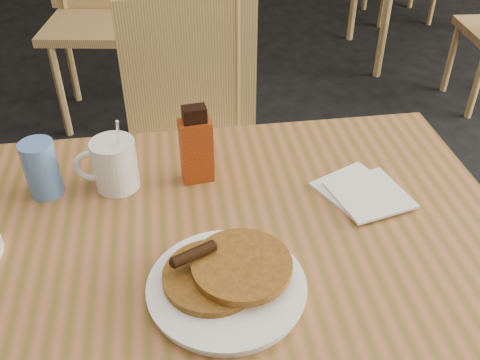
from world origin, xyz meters
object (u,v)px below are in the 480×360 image
Objects in this scene: chair_main_far at (193,125)px; coffee_mug at (114,164)px; main_table at (206,256)px; pancake_plate at (226,281)px; syrup_bottle at (196,147)px; blue_tumbler at (42,169)px.

coffee_mug is at bearing -112.50° from chair_main_far.
chair_main_far is (0.01, 0.73, -0.15)m from main_table.
chair_main_far is at bearing 83.55° from coffee_mug.
main_table is 0.14m from pancake_plate.
syrup_bottle reaches higher than blue_tumbler.
syrup_bottle reaches higher than coffee_mug.
coffee_mug is 0.17m from syrup_bottle.
main_table is at bearing -97.35° from syrup_bottle.
main_table is 7.31× the size of coffee_mug.
main_table is 0.27m from coffee_mug.
blue_tumbler reaches higher than main_table.
main_table is at bearing -35.63° from coffee_mug.
syrup_bottle is at bearing 13.56° from coffee_mug.
chair_main_far is at bearing 59.54° from blue_tumbler.
syrup_bottle reaches higher than pancake_plate.
pancake_plate is at bearing -45.51° from coffee_mug.
syrup_bottle is 0.31m from blue_tumbler.
chair_main_far is at bearing 91.42° from pancake_plate.
blue_tumbler is at bearing 149.84° from main_table.
blue_tumbler is at bearing -165.63° from coffee_mug.
blue_tumbler is (-0.14, -0.01, 0.00)m from coffee_mug.
syrup_bottle is at bearing 90.28° from main_table.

